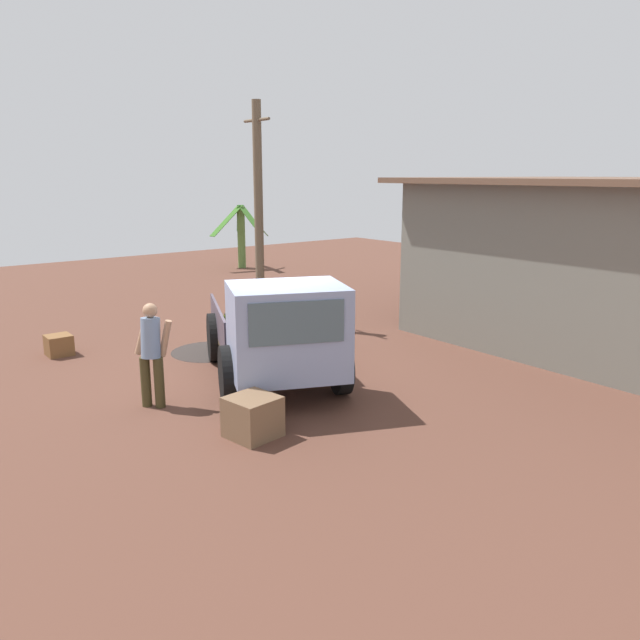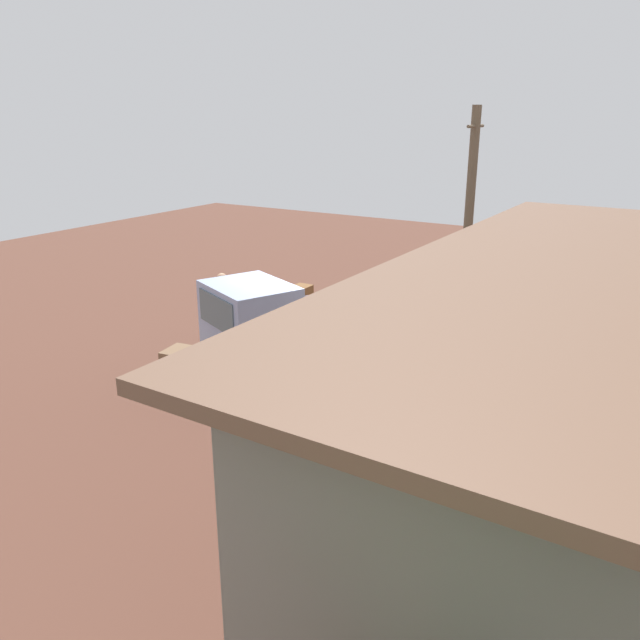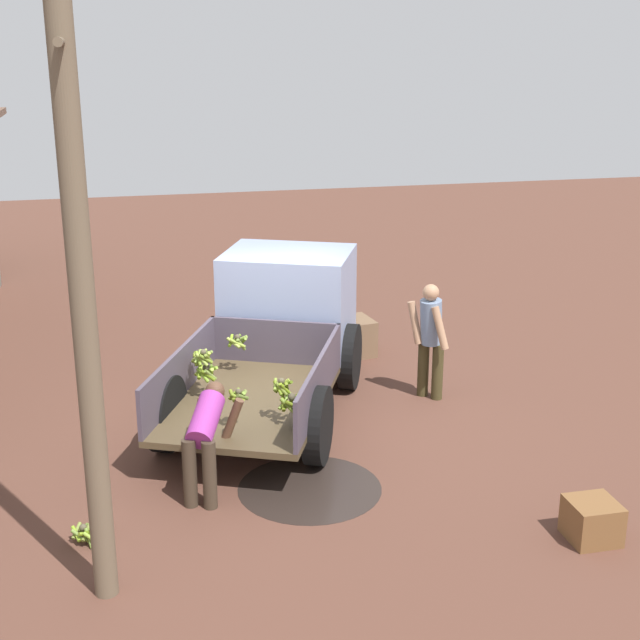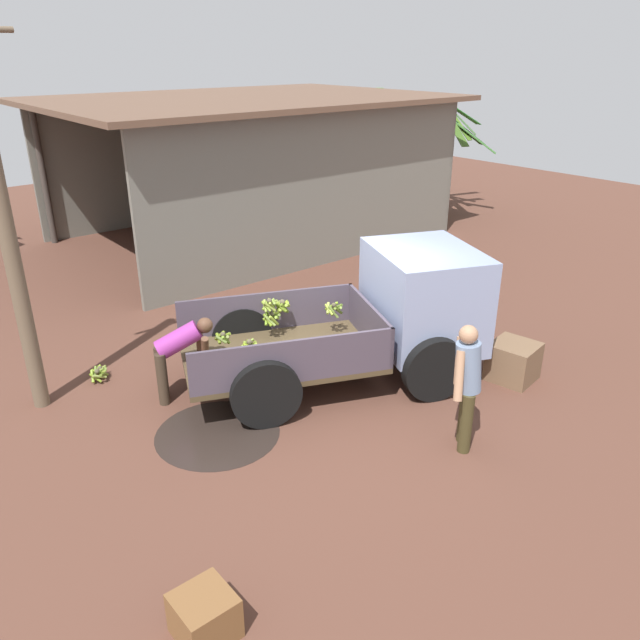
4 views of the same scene
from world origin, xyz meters
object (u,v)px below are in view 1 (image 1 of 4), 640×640
object	(u,v)px
wooden_crate_0	(59,345)
wooden_crate_1	(253,417)
cargo_truck	(282,334)
banana_bunch_on_ground_0	(285,324)
person_foreground_visitor	(151,350)
person_worker_loading	(258,311)
utility_pole	(259,214)
banana_bunch_on_ground_1	(290,324)

from	to	relation	value
wooden_crate_0	wooden_crate_1	distance (m)	5.92
cargo_truck	banana_bunch_on_ground_0	distance (m)	4.51
wooden_crate_0	wooden_crate_1	size ratio (longest dim) A/B	0.75
person_foreground_visitor	person_worker_loading	xyz separation A→B (m)	(-2.09, 3.32, -0.19)
cargo_truck	person_foreground_visitor	bearing A→B (deg)	-87.32
person_worker_loading	wooden_crate_1	bearing A→B (deg)	-10.46
cargo_truck	utility_pole	bearing A→B (deg)	174.89
cargo_truck	wooden_crate_1	world-z (taller)	cargo_truck
banana_bunch_on_ground_1	wooden_crate_0	distance (m)	5.09
wooden_crate_1	banana_bunch_on_ground_0	bearing A→B (deg)	140.73
utility_pole	banana_bunch_on_ground_1	distance (m)	2.73
person_worker_loading	banana_bunch_on_ground_0	size ratio (longest dim) A/B	4.21
cargo_truck	banana_bunch_on_ground_1	xyz separation A→B (m)	(-3.51, 2.69, -0.90)
banana_bunch_on_ground_0	person_foreground_visitor	bearing A→B (deg)	-57.88
person_worker_loading	banana_bunch_on_ground_0	world-z (taller)	person_worker_loading
person_foreground_visitor	wooden_crate_1	xyz separation A→B (m)	(1.98, 0.59, -0.63)
person_foreground_visitor	banana_bunch_on_ground_0	xyz separation A→B (m)	(-2.84, 4.52, -0.79)
cargo_truck	wooden_crate_0	size ratio (longest dim) A/B	9.71
banana_bunch_on_ground_0	banana_bunch_on_ground_1	size ratio (longest dim) A/B	1.11
banana_bunch_on_ground_1	wooden_crate_1	distance (m)	6.23
person_worker_loading	cargo_truck	bearing A→B (deg)	-2.37
utility_pole	person_worker_loading	world-z (taller)	utility_pole
banana_bunch_on_ground_1	wooden_crate_1	xyz separation A→B (m)	(4.73, -4.05, 0.18)
person_foreground_visitor	banana_bunch_on_ground_0	distance (m)	5.40
banana_bunch_on_ground_1	wooden_crate_0	xyz separation A→B (m)	(-1.12, -4.97, 0.10)
cargo_truck	person_worker_loading	distance (m)	3.17
cargo_truck	person_worker_loading	bearing A→B (deg)	178.13
banana_bunch_on_ground_0	wooden_crate_0	world-z (taller)	wooden_crate_0
cargo_truck	banana_bunch_on_ground_0	bearing A→B (deg)	168.25
utility_pole	banana_bunch_on_ground_1	bearing A→B (deg)	13.14
utility_pole	banana_bunch_on_ground_1	xyz separation A→B (m)	(0.94, 0.22, -2.55)
person_worker_loading	wooden_crate_1	distance (m)	4.92
person_worker_loading	wooden_crate_0	world-z (taller)	person_worker_loading
person_worker_loading	banana_bunch_on_ground_0	xyz separation A→B (m)	(-0.75, 1.21, -0.61)
banana_bunch_on_ground_0	banana_bunch_on_ground_1	world-z (taller)	banana_bunch_on_ground_0
utility_pole	wooden_crate_0	xyz separation A→B (m)	(-0.18, -4.75, -2.46)
banana_bunch_on_ground_1	wooden_crate_1	bearing A→B (deg)	-40.54
person_foreground_visitor	wooden_crate_0	world-z (taller)	person_foreground_visitor
utility_pole	person_worker_loading	bearing A→B (deg)	-34.30
cargo_truck	wooden_crate_1	distance (m)	1.96
utility_pole	wooden_crate_1	xyz separation A→B (m)	(5.67, -3.83, -2.38)
utility_pole	wooden_crate_0	size ratio (longest dim) A/B	10.93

